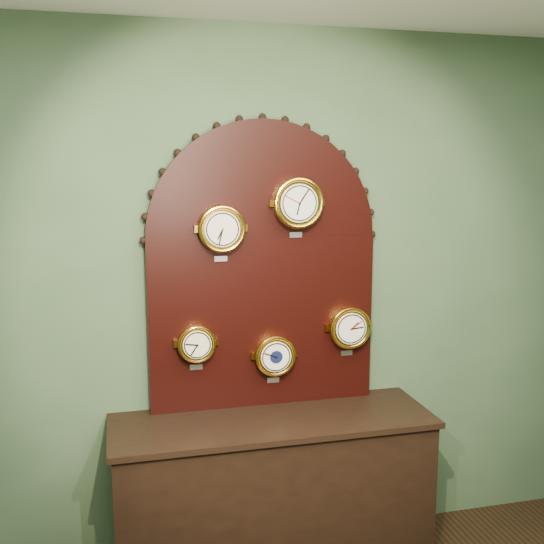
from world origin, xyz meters
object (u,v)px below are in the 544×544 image
object	(u,v)px
display_board	(263,257)
hygrometer	(197,343)
shop_counter	(273,497)
roman_clock	(221,229)
tide_clock	(349,327)
barometer	(275,355)
arabic_clock	(298,203)

from	to	relation	value
display_board	hygrometer	distance (m)	0.56
shop_counter	hygrometer	xyz separation A→B (m)	(-0.36, 0.15, 0.81)
roman_clock	tide_clock	xyz separation A→B (m)	(0.69, 0.00, -0.55)
shop_counter	tide_clock	size ratio (longest dim) A/B	5.70
display_board	barometer	distance (m)	0.52
barometer	tide_clock	world-z (taller)	tide_clock
display_board	roman_clock	size ratio (longest dim) A/B	5.29
roman_clock	shop_counter	bearing A→B (deg)	-34.08
roman_clock	arabic_clock	world-z (taller)	arabic_clock
arabic_clock	tide_clock	xyz separation A→B (m)	(0.29, 0.00, -0.67)
hygrometer	tide_clock	distance (m)	0.82
arabic_clock	barometer	distance (m)	0.81
roman_clock	hygrometer	distance (m)	0.60
arabic_clock	tide_clock	bearing A→B (deg)	0.15
display_board	arabic_clock	size ratio (longest dim) A/B	4.90
roman_clock	tide_clock	distance (m)	0.88
shop_counter	tide_clock	bearing A→B (deg)	18.36
shop_counter	barometer	bearing A→B (deg)	72.63
arabic_clock	barometer	xyz separation A→B (m)	(-0.12, 0.00, -0.80)
display_board	arabic_clock	world-z (taller)	display_board
roman_clock	barometer	distance (m)	0.73
barometer	display_board	bearing A→B (deg)	125.80
arabic_clock	tide_clock	distance (m)	0.73
roman_clock	barometer	bearing A→B (deg)	0.07
hygrometer	display_board	bearing A→B (deg)	10.30
arabic_clock	tide_clock	size ratio (longest dim) A/B	1.11
hygrometer	barometer	distance (m)	0.42
tide_clock	barometer	bearing A→B (deg)	179.98
shop_counter	barometer	size ratio (longest dim) A/B	5.93
arabic_clock	hygrometer	distance (m)	0.88
arabic_clock	hygrometer	world-z (taller)	arabic_clock
shop_counter	tide_clock	xyz separation A→B (m)	(0.46, 0.15, 0.84)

